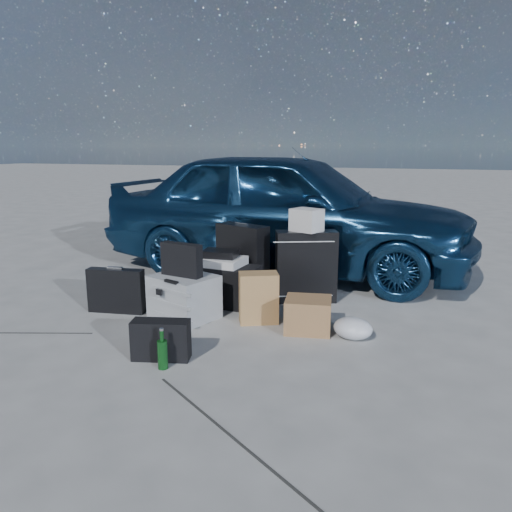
{
  "coord_description": "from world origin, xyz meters",
  "views": [
    {
      "loc": [
        1.72,
        -3.27,
        1.43
      ],
      "look_at": [
        0.32,
        0.85,
        0.46
      ],
      "focal_mm": 35.0,
      "sensor_mm": 36.0,
      "label": 1
    }
  ],
  "objects_px": {
    "suitcase_left": "(242,260)",
    "green_bottle": "(162,350)",
    "duffel_bag": "(219,284)",
    "pelican_case": "(184,297)",
    "suitcase_right": "(306,266)",
    "cardboard_box": "(308,315)",
    "car": "(287,210)",
    "briefcase": "(116,291)"
  },
  "relations": [
    {
      "from": "car",
      "to": "suitcase_right",
      "type": "bearing_deg",
      "value": -152.92
    },
    {
      "from": "briefcase",
      "to": "pelican_case",
      "type": "bearing_deg",
      "value": -2.78
    },
    {
      "from": "suitcase_right",
      "to": "cardboard_box",
      "type": "relative_size",
      "value": 1.89
    },
    {
      "from": "suitcase_left",
      "to": "cardboard_box",
      "type": "xyz_separation_m",
      "value": [
        0.83,
        -0.76,
        -0.21
      ]
    },
    {
      "from": "suitcase_left",
      "to": "duffel_bag",
      "type": "xyz_separation_m",
      "value": [
        -0.1,
        -0.35,
        -0.16
      ]
    },
    {
      "from": "duffel_bag",
      "to": "green_bottle",
      "type": "distance_m",
      "value": 1.4
    },
    {
      "from": "car",
      "to": "suitcase_right",
      "type": "distance_m",
      "value": 1.24
    },
    {
      "from": "pelican_case",
      "to": "briefcase",
      "type": "height_order",
      "value": "briefcase"
    },
    {
      "from": "briefcase",
      "to": "suitcase_right",
      "type": "height_order",
      "value": "suitcase_right"
    },
    {
      "from": "suitcase_right",
      "to": "green_bottle",
      "type": "bearing_deg",
      "value": -130.0
    },
    {
      "from": "car",
      "to": "cardboard_box",
      "type": "distance_m",
      "value": 2.04
    },
    {
      "from": "suitcase_left",
      "to": "duffel_bag",
      "type": "distance_m",
      "value": 0.4
    },
    {
      "from": "briefcase",
      "to": "cardboard_box",
      "type": "relative_size",
      "value": 1.41
    },
    {
      "from": "pelican_case",
      "to": "suitcase_left",
      "type": "relative_size",
      "value": 0.73
    },
    {
      "from": "car",
      "to": "pelican_case",
      "type": "bearing_deg",
      "value": 171.37
    },
    {
      "from": "suitcase_left",
      "to": "suitcase_right",
      "type": "height_order",
      "value": "suitcase_left"
    },
    {
      "from": "car",
      "to": "duffel_bag",
      "type": "height_order",
      "value": "car"
    },
    {
      "from": "suitcase_left",
      "to": "suitcase_right",
      "type": "xyz_separation_m",
      "value": [
        0.63,
        -0.01,
        -0.01
      ]
    },
    {
      "from": "pelican_case",
      "to": "suitcase_right",
      "type": "height_order",
      "value": "suitcase_right"
    },
    {
      "from": "suitcase_right",
      "to": "pelican_case",
      "type": "bearing_deg",
      "value": -160.34
    },
    {
      "from": "briefcase",
      "to": "suitcase_right",
      "type": "bearing_deg",
      "value": 20.95
    },
    {
      "from": "duffel_bag",
      "to": "briefcase",
      "type": "bearing_deg",
      "value": -142.68
    },
    {
      "from": "duffel_bag",
      "to": "cardboard_box",
      "type": "xyz_separation_m",
      "value": [
        0.93,
        -0.41,
        -0.05
      ]
    },
    {
      "from": "pelican_case",
      "to": "duffel_bag",
      "type": "relative_size",
      "value": 0.68
    },
    {
      "from": "pelican_case",
      "to": "briefcase",
      "type": "relative_size",
      "value": 1.01
    },
    {
      "from": "briefcase",
      "to": "duffel_bag",
      "type": "bearing_deg",
      "value": 25.01
    },
    {
      "from": "suitcase_left",
      "to": "duffel_bag",
      "type": "bearing_deg",
      "value": -83.54
    },
    {
      "from": "briefcase",
      "to": "green_bottle",
      "type": "bearing_deg",
      "value": -51.65
    },
    {
      "from": "suitcase_left",
      "to": "suitcase_right",
      "type": "distance_m",
      "value": 0.63
    },
    {
      "from": "suitcase_left",
      "to": "cardboard_box",
      "type": "distance_m",
      "value": 1.15
    },
    {
      "from": "pelican_case",
      "to": "duffel_bag",
      "type": "xyz_separation_m",
      "value": [
        0.13,
        0.44,
        0.0
      ]
    },
    {
      "from": "suitcase_left",
      "to": "green_bottle",
      "type": "distance_m",
      "value": 1.75
    },
    {
      "from": "suitcase_left",
      "to": "green_bottle",
      "type": "bearing_deg",
      "value": -64.96
    },
    {
      "from": "cardboard_box",
      "to": "briefcase",
      "type": "bearing_deg",
      "value": -176.9
    },
    {
      "from": "duffel_bag",
      "to": "green_bottle",
      "type": "height_order",
      "value": "duffel_bag"
    },
    {
      "from": "pelican_case",
      "to": "duffel_bag",
      "type": "bearing_deg",
      "value": 93.38
    },
    {
      "from": "car",
      "to": "suitcase_left",
      "type": "height_order",
      "value": "car"
    },
    {
      "from": "cardboard_box",
      "to": "car",
      "type": "bearing_deg",
      "value": 110.43
    },
    {
      "from": "duffel_bag",
      "to": "cardboard_box",
      "type": "height_order",
      "value": "duffel_bag"
    },
    {
      "from": "suitcase_left",
      "to": "green_bottle",
      "type": "xyz_separation_m",
      "value": [
        0.09,
        -1.73,
        -0.21
      ]
    },
    {
      "from": "duffel_bag",
      "to": "cardboard_box",
      "type": "bearing_deg",
      "value": -20.26
    },
    {
      "from": "car",
      "to": "suitcase_right",
      "type": "xyz_separation_m",
      "value": [
        0.48,
        -1.08,
        -0.37
      ]
    }
  ]
}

